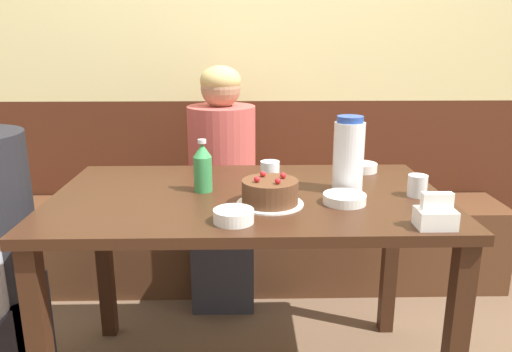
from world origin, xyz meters
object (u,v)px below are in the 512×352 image
(bowl_soup_white, at_px, (362,167))
(glass_tumbler_short, at_px, (417,186))
(birthday_cake, at_px, (270,193))
(person_grey_tee, at_px, (223,195))
(soju_bottle, at_px, (203,167))
(water_pitcher, at_px, (348,155))
(bowl_side_dish, at_px, (234,216))
(glass_water_tall, at_px, (270,174))
(bowl_rice_small, at_px, (344,199))
(bench_seat, at_px, (248,244))
(napkin_holder, at_px, (436,215))

(bowl_soup_white, relative_size, glass_tumbler_short, 1.63)
(birthday_cake, height_order, person_grey_tee, person_grey_tee)
(birthday_cake, bearing_deg, soju_bottle, 146.06)
(birthday_cake, height_order, bowl_soup_white, birthday_cake)
(water_pitcher, bearing_deg, birthday_cake, -152.72)
(glass_tumbler_short, bearing_deg, bowl_side_dish, -159.14)
(birthday_cake, bearing_deg, person_grey_tee, 103.77)
(glass_water_tall, distance_m, person_grey_tee, 0.66)
(glass_tumbler_short, bearing_deg, bowl_rice_small, -164.96)
(glass_water_tall, height_order, glass_tumbler_short, glass_water_tall)
(bowl_soup_white, distance_m, bowl_rice_small, 0.43)
(soju_bottle, xyz_separation_m, person_grey_tee, (0.04, 0.63, -0.30))
(bowl_rice_small, xyz_separation_m, glass_tumbler_short, (0.27, 0.07, 0.02))
(soju_bottle, distance_m, glass_water_tall, 0.25)
(bowl_rice_small, distance_m, bowl_side_dish, 0.40)
(bowl_side_dish, xyz_separation_m, person_grey_tee, (-0.08, 0.94, -0.24))
(bench_seat, height_order, bowl_soup_white, bowl_soup_white)
(birthday_cake, relative_size, glass_tumbler_short, 2.94)
(water_pitcher, height_order, bowl_rice_small, water_pitcher)
(birthday_cake, xyz_separation_m, soju_bottle, (-0.23, 0.16, 0.05))
(glass_water_tall, bearing_deg, napkin_holder, -42.97)
(water_pitcher, distance_m, glass_water_tall, 0.29)
(bowl_rice_small, relative_size, glass_water_tall, 1.51)
(glass_tumbler_short, relative_size, person_grey_tee, 0.06)
(birthday_cake, distance_m, napkin_holder, 0.51)
(glass_tumbler_short, xyz_separation_m, person_grey_tee, (-0.71, 0.70, -0.25))
(birthday_cake, bearing_deg, bench_seat, 94.21)
(birthday_cake, bearing_deg, water_pitcher, 27.28)
(water_pitcher, height_order, bowl_soup_white, water_pitcher)
(birthday_cake, xyz_separation_m, glass_water_tall, (0.01, 0.21, 0.01))
(bowl_soup_white, bearing_deg, person_grey_tee, 147.88)
(bowl_soup_white, xyz_separation_m, glass_water_tall, (-0.39, -0.20, 0.03))
(bench_seat, height_order, glass_water_tall, glass_water_tall)
(soju_bottle, relative_size, person_grey_tee, 0.16)
(water_pitcher, xyz_separation_m, bowl_rice_small, (-0.04, -0.14, -0.12))
(napkin_holder, bearing_deg, glass_water_tall, 137.03)
(bowl_rice_small, relative_size, person_grey_tee, 0.12)
(water_pitcher, bearing_deg, soju_bottle, 178.93)
(bowl_side_dish, bearing_deg, napkin_holder, -5.38)
(bench_seat, xyz_separation_m, bowl_side_dish, (-0.05, -1.11, 0.57))
(bench_seat, height_order, bowl_rice_small, bowl_rice_small)
(bench_seat, bearing_deg, glass_tumbler_short, -56.25)
(water_pitcher, bearing_deg, bench_seat, 113.63)
(bowl_side_dish, relative_size, person_grey_tee, 0.10)
(bowl_rice_small, height_order, person_grey_tee, person_grey_tee)
(bowl_rice_small, bearing_deg, bowl_side_dish, -155.15)
(bench_seat, height_order, water_pitcher, water_pitcher)
(bench_seat, bearing_deg, napkin_holder, -65.31)
(bowl_side_dish, bearing_deg, bench_seat, 87.63)
(birthday_cake, height_order, bowl_rice_small, birthday_cake)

